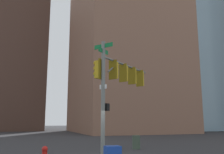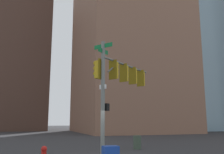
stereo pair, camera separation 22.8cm
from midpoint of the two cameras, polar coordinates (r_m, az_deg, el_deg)
signal_pole_assembly at (r=15.00m, az=1.12°, el=-0.47°), size 3.86×4.78×6.38m
litter_bin at (r=18.17m, az=5.28°, el=-14.82°), size 0.56×0.56×0.95m
building_brick_midblock at (r=60.94m, az=-23.34°, el=2.33°), size 16.79×16.76×28.60m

